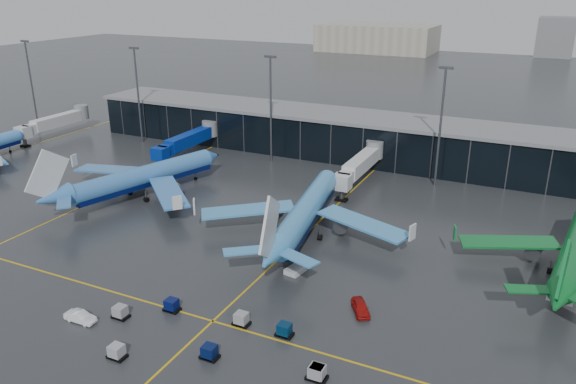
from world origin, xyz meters
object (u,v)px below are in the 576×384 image
at_px(baggage_carts, 219,338).
at_px(service_van_white, 80,317).
at_px(service_van_red, 361,307).
at_px(airliner_arkefly, 144,164).
at_px(mobile_airstair, 295,268).
at_px(airliner_klm_near, 306,197).

relative_size(baggage_carts, service_van_white, 6.88).
bearing_deg(service_van_red, service_van_white, 177.31).
height_order(airliner_arkefly, mobile_airstair, airliner_arkefly).
distance_m(service_van_red, service_van_white, 36.86).
distance_m(mobile_airstair, service_van_red, 13.98).
bearing_deg(mobile_airstair, airliner_klm_near, 117.75).
bearing_deg(airliner_klm_near, service_van_red, -58.91).
height_order(service_van_red, service_van_white, service_van_red).
distance_m(airliner_arkefly, baggage_carts, 54.99).
height_order(baggage_carts, service_van_red, baggage_carts).
xyz_separation_m(airliner_klm_near, service_van_white, (-15.28, -37.94, -6.08)).
distance_m(airliner_klm_near, service_van_red, 26.88).
relative_size(airliner_klm_near, mobile_airstair, 12.53).
bearing_deg(service_van_red, baggage_carts, -165.29).
bearing_deg(mobile_airstair, airliner_arkefly, 168.83).
bearing_deg(mobile_airstair, service_van_white, -119.07).
xyz_separation_m(service_van_red, service_van_white, (-32.20, -17.93, -0.08)).
relative_size(mobile_airstair, service_van_white, 0.80).
height_order(airliner_arkefly, service_van_red, airliner_arkefly).
relative_size(service_van_red, service_van_white, 1.07).
bearing_deg(baggage_carts, service_van_white, -168.42).
xyz_separation_m(baggage_carts, service_van_white, (-18.86, -3.86, -0.03)).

